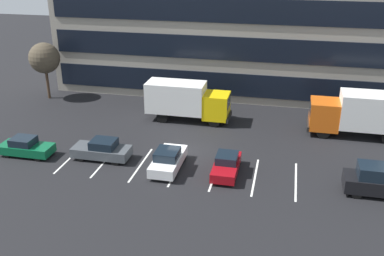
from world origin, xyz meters
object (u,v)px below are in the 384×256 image
box_truck_yellow (186,100)px  sedan_charcoal (102,150)px  sedan_maroon (226,165)px  suv_black (379,181)px  bare_tree (44,58)px  sedan_forest (26,147)px  sedan_white (168,160)px  box_truck_orange (362,113)px

box_truck_yellow → sedan_charcoal: (-4.40, -9.02, -1.25)m
box_truck_yellow → sedan_maroon: box_truck_yellow is taller
box_truck_yellow → sedan_maroon: 10.68m
sedan_maroon → suv_black: bearing=-3.5°
bare_tree → sedan_forest: bearing=-67.9°
box_truck_yellow → sedan_charcoal: box_truck_yellow is taller
sedan_white → sedan_forest: bearing=-178.9°
sedan_charcoal → bare_tree: (-11.06, 11.92, 3.52)m
box_truck_orange → sedan_maroon: 13.43m
sedan_white → sedan_charcoal: sedan_white is taller
box_truck_orange → suv_black: size_ratio=1.81×
suv_black → sedan_maroon: size_ratio=1.12×
sedan_white → suv_black: (14.23, -0.38, 0.24)m
sedan_white → sedan_maroon: (4.20, 0.23, -0.06)m
sedan_forest → bare_tree: bearing=112.1°
sedan_maroon → sedan_white: bearing=-176.8°
box_truck_yellow → sedan_maroon: (5.09, -9.29, -1.31)m
sedan_white → bare_tree: size_ratio=0.75×
sedan_maroon → bare_tree: bare_tree is taller
suv_black → sedan_charcoal: (-19.52, 0.88, -0.25)m
box_truck_yellow → sedan_charcoal: 10.12m
sedan_white → bare_tree: (-16.35, 12.43, 3.52)m
box_truck_orange → bare_tree: size_ratio=1.40×
bare_tree → box_truck_yellow: bearing=-10.6°
box_truck_yellow → sedan_forest: 14.27m
sedan_white → suv_black: bearing=-1.5°
sedan_white → suv_black: size_ratio=0.97×
box_truck_orange → sedan_white: bearing=-147.0°
sedan_white → bare_tree: 20.84m
box_truck_orange → sedan_charcoal: size_ratio=1.88×
sedan_charcoal → sedan_maroon: sedan_charcoal is taller
sedan_maroon → sedan_forest: (-15.43, -0.45, 0.01)m
box_truck_yellow → bare_tree: size_ratio=1.31×
box_truck_orange → suv_black: bearing=-89.4°
box_truck_orange → sedan_forest: (-25.36, -9.38, -1.44)m
box_truck_orange → sedan_forest: bearing=-159.7°
bare_tree → sedan_charcoal: bearing=-47.2°
box_truck_yellow → sedan_maroon: size_ratio=1.90×
sedan_maroon → box_truck_yellow: bearing=118.7°
sedan_white → sedan_charcoal: size_ratio=1.01×
suv_black → box_truck_yellow: bearing=146.8°
sedan_forest → sedan_charcoal: bearing=6.9°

